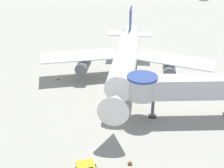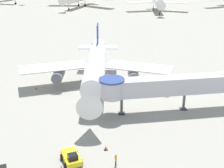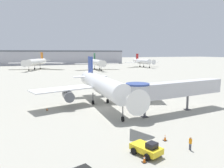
# 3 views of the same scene
# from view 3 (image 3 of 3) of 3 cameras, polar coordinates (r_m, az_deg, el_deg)

# --- Properties ---
(ground_plane) EXTENTS (800.00, 800.00, 0.00)m
(ground_plane) POSITION_cam_3_polar(r_m,az_deg,el_deg) (45.41, -2.37, -6.43)
(ground_plane) COLOR #9E9B8E
(main_airplane) EXTENTS (30.51, 31.79, 10.42)m
(main_airplane) POSITION_cam_3_polar(r_m,az_deg,el_deg) (46.79, -2.40, -0.49)
(main_airplane) COLOR white
(main_airplane) RESTS_ON ground_plane
(jet_bridge) EXTENTS (22.48, 5.72, 6.23)m
(jet_bridge) POSITION_cam_3_polar(r_m,az_deg,el_deg) (42.93, 15.17, -1.37)
(jet_bridge) COLOR #B7B7BC
(jet_bridge) RESTS_ON ground_plane
(pushback_tug_yellow) EXTENTS (3.02, 3.97, 1.69)m
(pushback_tug_yellow) POSITION_cam_3_polar(r_m,az_deg,el_deg) (26.03, 9.07, -16.31)
(pushback_tug_yellow) COLOR yellow
(pushback_tug_yellow) RESTS_ON ground_plane
(traffic_cone_near_nose) EXTENTS (0.49, 0.49, 0.81)m
(traffic_cone_near_nose) POSITION_cam_3_polar(r_m,az_deg,el_deg) (30.41, 13.69, -13.49)
(traffic_cone_near_nose) COLOR black
(traffic_cone_near_nose) RESTS_ON ground_plane
(traffic_cone_apron_front) EXTENTS (0.49, 0.49, 0.80)m
(traffic_cone_apron_front) POSITION_cam_3_polar(r_m,az_deg,el_deg) (24.59, 8.44, -18.83)
(traffic_cone_apron_front) COLOR black
(traffic_cone_apron_front) RESTS_ON ground_plane
(traffic_cone_port_wing) EXTENTS (0.37, 0.37, 0.61)m
(traffic_cone_port_wing) POSITION_cam_3_polar(r_m,az_deg,el_deg) (45.76, -16.61, -6.28)
(traffic_cone_port_wing) COLOR black
(traffic_cone_port_wing) RESTS_ON ground_plane
(ground_crew_marshaller) EXTENTS (0.26, 0.35, 1.64)m
(ground_crew_marshaller) POSITION_cam_3_polar(r_m,az_deg,el_deg) (28.39, 19.80, -14.16)
(ground_crew_marshaller) COLOR #1E2338
(ground_crew_marshaller) RESTS_ON ground_plane
(background_jet_red_tail) EXTENTS (29.06, 26.40, 10.27)m
(background_jet_red_tail) POSITION_cam_3_polar(r_m,az_deg,el_deg) (169.60, 8.10, 5.88)
(background_jet_red_tail) COLOR white
(background_jet_red_tail) RESTS_ON ground_plane
(background_jet_orange_tail) EXTENTS (35.68, 33.86, 11.46)m
(background_jet_orange_tail) POSITION_cam_3_polar(r_m,az_deg,el_deg) (153.35, -19.26, 5.43)
(background_jet_orange_tail) COLOR white
(background_jet_orange_tail) RESTS_ON ground_plane
(background_jet_green_tail) EXTENTS (30.05, 28.01, 10.84)m
(background_jet_green_tail) POSITION_cam_3_polar(r_m,az_deg,el_deg) (143.07, -3.77, 5.60)
(background_jet_green_tail) COLOR white
(background_jet_green_tail) RESTS_ON ground_plane
(terminal_building) EXTENTS (133.24, 23.62, 13.09)m
(terminal_building) POSITION_cam_3_polar(r_m,az_deg,el_deg) (217.98, -14.99, 6.75)
(terminal_building) COLOR #A8A8B2
(terminal_building) RESTS_ON ground_plane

